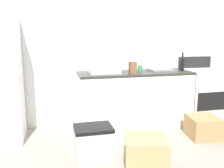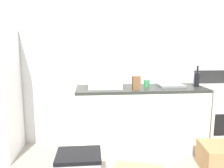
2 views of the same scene
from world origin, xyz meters
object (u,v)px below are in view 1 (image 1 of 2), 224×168
at_px(microwave, 104,64).
at_px(knife_block, 133,68).
at_px(wine_bottle, 182,64).
at_px(cardboard_box_medium, 203,127).
at_px(cardboard_box_large, 146,152).
at_px(coffee_mug, 140,68).
at_px(storage_bin, 93,141).
at_px(stove_oven, 201,94).

bearing_deg(microwave, knife_block, -23.89).
distance_m(microwave, knife_block, 0.45).
bearing_deg(wine_bottle, cardboard_box_medium, -89.18).
relative_size(microwave, cardboard_box_large, 1.00).
distance_m(microwave, coffee_mug, 0.60).
height_order(cardboard_box_large, storage_bin, storage_bin).
bearing_deg(knife_block, microwave, 156.11).
bearing_deg(cardboard_box_medium, storage_bin, -173.68).
distance_m(wine_bottle, cardboard_box_medium, 1.08).
height_order(coffee_mug, knife_block, knife_block).
xyz_separation_m(microwave, storage_bin, (-0.33, -0.90, -0.84)).
bearing_deg(microwave, storage_bin, -110.19).
height_order(microwave, cardboard_box_large, microwave).
height_order(stove_oven, storage_bin, stove_oven).
bearing_deg(knife_block, cardboard_box_large, -100.24).
relative_size(wine_bottle, cardboard_box_large, 0.65).
bearing_deg(wine_bottle, microwave, 177.90).
bearing_deg(storage_bin, microwave, 69.81).
relative_size(microwave, cardboard_box_medium, 1.08).
distance_m(wine_bottle, storage_bin, 2.02).
bearing_deg(stove_oven, microwave, 179.43).
relative_size(microwave, storage_bin, 1.00).
relative_size(wine_bottle, coffee_mug, 3.00).
distance_m(knife_block, cardboard_box_medium, 1.35).
bearing_deg(coffee_mug, wine_bottle, -4.69).
distance_m(stove_oven, cardboard_box_large, 2.01).
bearing_deg(stove_oven, cardboard_box_large, -139.74).
distance_m(microwave, wine_bottle, 1.31).
xyz_separation_m(microwave, cardboard_box_large, (0.20, -1.30, -0.86)).
relative_size(wine_bottle, cardboard_box_medium, 0.70).
height_order(wine_bottle, knife_block, wine_bottle).
bearing_deg(storage_bin, cardboard_box_large, -37.25).
height_order(microwave, cardboard_box_medium, microwave).
distance_m(knife_block, storage_bin, 1.30).
xyz_separation_m(cardboard_box_large, storage_bin, (-0.53, 0.41, 0.02)).
bearing_deg(knife_block, stove_oven, 7.07).
bearing_deg(coffee_mug, knife_block, -134.98).
xyz_separation_m(wine_bottle, coffee_mug, (-0.71, 0.06, -0.06)).
relative_size(coffee_mug, cardboard_box_large, 0.22).
xyz_separation_m(stove_oven, wine_bottle, (-0.41, -0.03, 0.54)).
distance_m(wine_bottle, cardboard_box_large, 1.87).
bearing_deg(cardboard_box_large, knife_block, 79.76).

